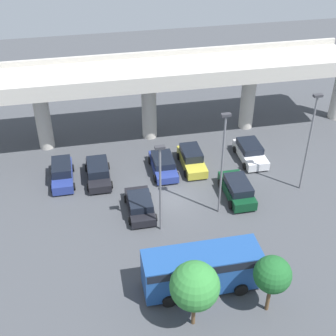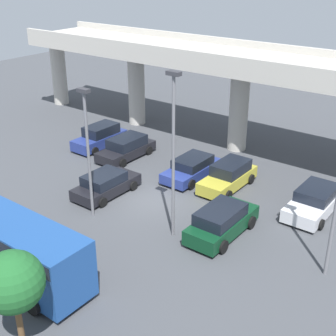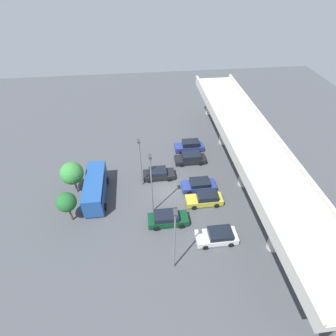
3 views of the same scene
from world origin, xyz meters
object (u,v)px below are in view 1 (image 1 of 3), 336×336
(parked_car_1, at_px, (98,172))
(parked_car_4, at_px, (192,159))
(lamp_post_mid_lot, at_px, (310,137))
(tree_front_left, at_px, (195,286))
(tree_front_centre, at_px, (273,275))
(parked_car_0, at_px, (62,173))
(lamp_post_near_aisle, at_px, (223,158))
(parked_car_2, at_px, (140,205))
(parked_car_5, at_px, (237,189))
(shuttle_bus, at_px, (202,267))
(parked_car_3, at_px, (163,164))
(parked_car_6, at_px, (250,152))
(lamp_post_by_overpass, at_px, (160,182))

(parked_car_1, xyz_separation_m, parked_car_4, (8.43, 0.34, 0.03))
(lamp_post_mid_lot, relative_size, tree_front_left, 1.83)
(parked_car_1, bearing_deg, tree_front_centre, 29.86)
(parked_car_0, height_order, lamp_post_near_aisle, lamp_post_near_aisle)
(parked_car_2, relative_size, tree_front_left, 0.93)
(parked_car_5, height_order, lamp_post_near_aisle, lamp_post_near_aisle)
(parked_car_1, relative_size, lamp_post_near_aisle, 0.53)
(shuttle_bus, bearing_deg, parked_car_3, -90.38)
(parked_car_4, bearing_deg, lamp_post_mid_lot, 58.40)
(parked_car_6, xyz_separation_m, tree_front_centre, (-4.78, -16.58, 2.37))
(parked_car_0, distance_m, lamp_post_near_aisle, 14.44)
(parked_car_2, xyz_separation_m, shuttle_bus, (2.77, -8.35, 1.06))
(parked_car_3, distance_m, parked_car_4, 2.69)
(parked_car_6, bearing_deg, shuttle_bus, -30.93)
(parked_car_1, bearing_deg, parked_car_4, 92.28)
(parked_car_2, bearing_deg, parked_car_6, -63.29)
(parked_car_0, relative_size, parked_car_3, 0.98)
(lamp_post_near_aisle, distance_m, lamp_post_by_overpass, 5.06)
(shuttle_bus, relative_size, lamp_post_mid_lot, 0.87)
(parked_car_1, xyz_separation_m, parked_car_3, (5.76, 0.10, -0.06))
(parked_car_5, bearing_deg, tree_front_left, 150.23)
(parked_car_6, bearing_deg, lamp_post_near_aisle, -36.39)
(lamp_post_by_overpass, distance_m, tree_front_left, 8.82)
(shuttle_bus, bearing_deg, parked_car_4, -101.32)
(lamp_post_near_aisle, bearing_deg, tree_front_left, -114.64)
(parked_car_2, xyz_separation_m, parked_car_5, (8.12, 0.36, 0.12))
(parked_car_0, height_order, parked_car_2, parked_car_0)
(parked_car_4, relative_size, tree_front_left, 0.97)
(parked_car_1, height_order, lamp_post_by_overpass, lamp_post_by_overpass)
(parked_car_1, distance_m, parked_car_3, 5.76)
(lamp_post_near_aisle, height_order, lamp_post_by_overpass, lamp_post_near_aisle)
(shuttle_bus, height_order, lamp_post_mid_lot, lamp_post_mid_lot)
(parked_car_0, height_order, lamp_post_mid_lot, lamp_post_mid_lot)
(parked_car_6, height_order, tree_front_left, tree_front_left)
(parked_car_0, distance_m, lamp_post_by_overpass, 11.20)
(lamp_post_mid_lot, bearing_deg, lamp_post_by_overpass, -167.68)
(lamp_post_near_aisle, distance_m, tree_front_left, 11.01)
(parked_car_2, relative_size, lamp_post_mid_lot, 0.51)
(tree_front_left, bearing_deg, parked_car_0, 114.42)
(shuttle_bus, bearing_deg, lamp_post_near_aisle, -115.06)
(tree_front_centre, bearing_deg, parked_car_3, 102.15)
(tree_front_centre, bearing_deg, parked_car_2, 120.01)
(tree_front_left, bearing_deg, parked_car_4, 76.55)
(parked_car_0, xyz_separation_m, parked_car_6, (17.08, 0.11, -0.08))
(parked_car_2, height_order, lamp_post_mid_lot, lamp_post_mid_lot)
(parked_car_5, xyz_separation_m, parked_car_6, (3.00, 5.24, -0.07))
(parked_car_1, bearing_deg, parked_car_3, 90.95)
(parked_car_1, distance_m, lamp_post_mid_lot, 17.85)
(parked_car_2, bearing_deg, parked_car_4, -45.39)
(parked_car_0, bearing_deg, parked_car_4, 89.86)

